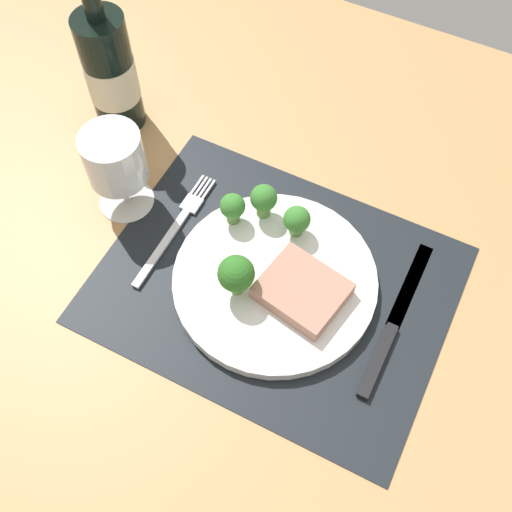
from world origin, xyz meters
TOP-DOWN VIEW (x-y plane):
  - ground_plane at (0.00, 0.00)cm, footprint 140.00×110.00cm
  - placemat at (0.00, 0.00)cm, footprint 43.20×33.67cm
  - plate at (0.00, 0.00)cm, footprint 25.60×25.60cm
  - steak at (3.95, -0.67)cm, footprint 11.27×10.12cm
  - broccoli_near_fork at (-3.40, -3.66)cm, footprint 4.49×4.49cm
  - broccoli_center at (-8.68, 5.32)cm, footprint 3.31×3.31cm
  - broccoli_back_left at (-0.56, 7.26)cm, footprint 3.48×3.48cm
  - broccoli_near_steak at (-5.60, 8.02)cm, footprint 3.53×3.53cm
  - fork at (-15.40, 1.42)cm, footprint 2.40×19.20cm
  - knife at (15.37, 0.53)cm, footprint 1.80×23.00cm
  - wine_bottle at (-32.56, 14.90)cm, footprint 7.08×7.08cm
  - wine_glass at (-23.78, 2.52)cm, footprint 7.73×7.73cm

SIDE VIEW (x-z plane):
  - ground_plane at x=0.00cm, z-range -3.00..0.00cm
  - placemat at x=0.00cm, z-range 0.00..0.30cm
  - fork at x=-15.40cm, z-range 0.30..0.80cm
  - knife at x=15.37cm, z-range 0.20..1.00cm
  - plate at x=0.00cm, z-range 0.30..1.90cm
  - steak at x=3.95cm, z-range 1.90..4.02cm
  - broccoli_back_left at x=-0.56cm, z-range 2.29..6.97cm
  - broccoli_center at x=-8.68cm, z-range 2.32..7.04cm
  - broccoli_near_steak at x=-5.60cm, z-range 2.41..7.60cm
  - broccoli_near_fork at x=-3.40cm, z-range 2.66..9.01cm
  - wine_glass at x=-23.78cm, z-range 1.99..14.85cm
  - wine_bottle at x=-32.56cm, z-range -3.60..22.12cm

